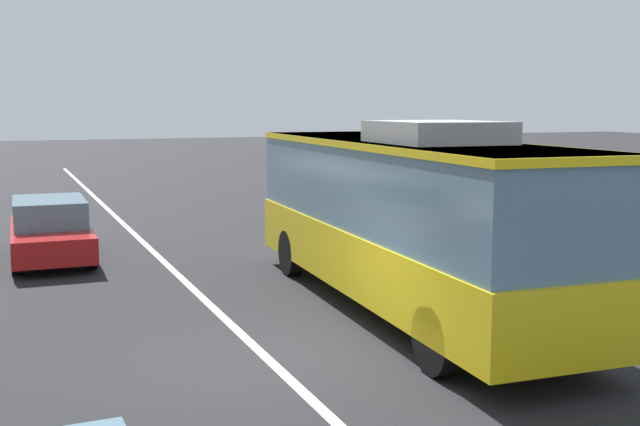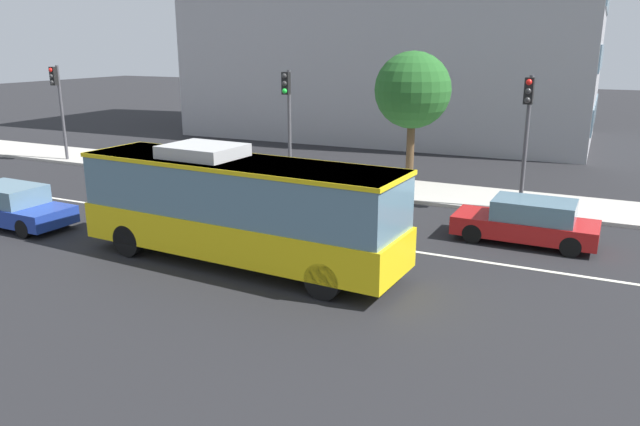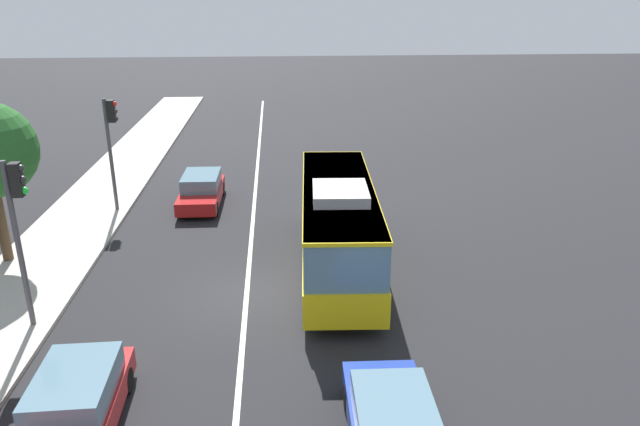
{
  "view_description": "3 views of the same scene",
  "coord_description": "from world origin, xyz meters",
  "px_view_note": "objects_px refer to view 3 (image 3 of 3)",
  "views": [
    {
      "loc": [
        -10.47,
        3.48,
        3.7
      ],
      "look_at": [
        3.11,
        -2.14,
        1.67
      ],
      "focal_mm": 43.39,
      "sensor_mm": 36.0,
      "label": 1
    },
    {
      "loc": [
        11.25,
        -17.49,
        6.3
      ],
      "look_at": [
        3.52,
        -1.39,
        1.3
      ],
      "focal_mm": 34.01,
      "sensor_mm": 36.0,
      "label": 2
    },
    {
      "loc": [
        -17.83,
        -1.11,
        9.45
      ],
      "look_at": [
        3.82,
        -2.75,
        1.4
      ],
      "focal_mm": 33.35,
      "sensor_mm": 36.0,
      "label": 3
    }
  ],
  "objects_px": {
    "sedan_red": "(75,406)",
    "traffic_light_mid_block": "(112,136)",
    "transit_bus": "(338,222)",
    "sedan_red_ahead": "(201,190)",
    "traffic_light_near_corner": "(19,217)"
  },
  "relations": [
    {
      "from": "sedan_red",
      "to": "sedan_red_ahead",
      "type": "bearing_deg",
      "value": 174.74
    },
    {
      "from": "sedan_red",
      "to": "traffic_light_mid_block",
      "type": "relative_size",
      "value": 0.87
    },
    {
      "from": "transit_bus",
      "to": "traffic_light_mid_block",
      "type": "relative_size",
      "value": 1.95
    },
    {
      "from": "sedan_red",
      "to": "sedan_red_ahead",
      "type": "relative_size",
      "value": 1.0
    },
    {
      "from": "transit_bus",
      "to": "traffic_light_mid_block",
      "type": "distance_m",
      "value": 11.6
    },
    {
      "from": "sedan_red",
      "to": "traffic_light_near_corner",
      "type": "relative_size",
      "value": 0.87
    },
    {
      "from": "sedan_red",
      "to": "sedan_red_ahead",
      "type": "distance_m",
      "value": 15.63
    },
    {
      "from": "traffic_light_mid_block",
      "to": "sedan_red",
      "type": "bearing_deg",
      "value": -77.14
    },
    {
      "from": "sedan_red",
      "to": "traffic_light_mid_block",
      "type": "height_order",
      "value": "traffic_light_mid_block"
    },
    {
      "from": "sedan_red_ahead",
      "to": "traffic_light_near_corner",
      "type": "relative_size",
      "value": 0.87
    },
    {
      "from": "transit_bus",
      "to": "sedan_red",
      "type": "relative_size",
      "value": 2.23
    },
    {
      "from": "traffic_light_near_corner",
      "to": "traffic_light_mid_block",
      "type": "bearing_deg",
      "value": 87.32
    },
    {
      "from": "sedan_red",
      "to": "sedan_red_ahead",
      "type": "xyz_separation_m",
      "value": [
        15.59,
        -1.11,
        0.0
      ]
    },
    {
      "from": "sedan_red_ahead",
      "to": "traffic_light_near_corner",
      "type": "bearing_deg",
      "value": -17.87
    },
    {
      "from": "sedan_red",
      "to": "traffic_light_mid_block",
      "type": "bearing_deg",
      "value": -171.54
    }
  ]
}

